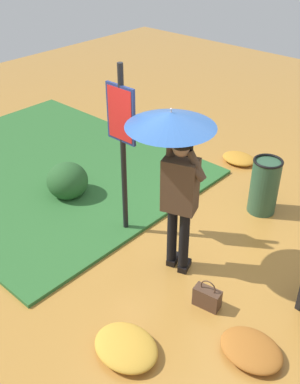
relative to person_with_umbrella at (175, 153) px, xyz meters
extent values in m
plane|color=#B27A33|center=(-0.05, -0.22, -1.55)|extent=(18.00, 18.00, 0.00)
cube|color=#2D662D|center=(3.10, -0.38, -1.53)|extent=(4.80, 4.00, 0.05)
cylinder|color=black|center=(-0.17, -0.01, -1.12)|extent=(0.12, 0.12, 0.86)
cylinder|color=black|center=(0.01, -0.01, -1.12)|extent=(0.12, 0.12, 0.86)
cube|color=black|center=(-0.17, -0.05, -1.51)|extent=(0.18, 0.24, 0.08)
cube|color=black|center=(0.01, -0.05, -1.51)|extent=(0.18, 0.24, 0.08)
cube|color=#473323|center=(-0.08, -0.01, -0.37)|extent=(0.44, 0.35, 0.64)
sphere|color=#8C664C|center=(-0.08, -0.01, 0.09)|extent=(0.20, 0.20, 0.20)
ellipsoid|color=black|center=(-0.08, -0.01, 0.12)|extent=(0.20, 0.20, 0.15)
cylinder|color=#473323|center=(-0.29, -0.04, -0.16)|extent=(0.18, 0.13, 0.18)
cylinder|color=#473323|center=(-0.25, -0.05, -0.07)|extent=(0.24, 0.11, 0.33)
cube|color=black|center=(-0.17, -0.03, 0.07)|extent=(0.07, 0.04, 0.14)
cylinder|color=#473323|center=(0.08, -0.01, -0.13)|extent=(0.11, 0.10, 0.09)
cylinder|color=#473323|center=(0.07, 0.00, -0.04)|extent=(0.10, 0.09, 0.23)
cylinder|color=#A5A5AD|center=(0.06, 0.01, 0.27)|extent=(0.02, 0.02, 0.41)
cone|color=#264C8C|center=(0.06, 0.01, 0.37)|extent=(0.96, 0.96, 0.16)
sphere|color=#A5A5AD|center=(0.06, 0.01, 0.48)|extent=(0.02, 0.02, 0.02)
cylinder|color=black|center=(0.91, -0.13, -0.40)|extent=(0.07, 0.07, 2.30)
cube|color=navy|center=(0.91, -0.11, 0.15)|extent=(0.44, 0.04, 0.70)
cube|color=red|center=(0.91, -0.09, 0.15)|extent=(0.38, 0.01, 0.64)
cube|color=#4C3323|center=(-0.73, 0.27, -1.43)|extent=(0.32, 0.19, 0.24)
torus|color=#4C3323|center=(-0.73, 0.27, -1.27)|extent=(0.18, 0.04, 0.18)
cylinder|color=#2D5138|center=(-0.23, -1.77, -1.15)|extent=(0.40, 0.40, 0.80)
torus|color=black|center=(-0.23, -1.77, -0.74)|extent=(0.42, 0.42, 0.04)
ellipsoid|color=#285628|center=(2.14, -0.13, -1.27)|extent=(0.62, 0.62, 0.56)
ellipsoid|color=#1E421E|center=(2.32, -0.22, -1.37)|extent=(0.37, 0.37, 0.37)
ellipsoid|color=#A86023|center=(-1.44, 0.50, -1.48)|extent=(0.64, 0.51, 0.14)
ellipsoid|color=gold|center=(-0.50, 1.30, -1.48)|extent=(0.69, 0.55, 0.15)
ellipsoid|color=#C68428|center=(0.81, -2.80, -1.49)|extent=(0.58, 0.47, 0.13)
camera|label=1|loc=(-2.61, 3.29, 2.21)|focal=41.90mm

